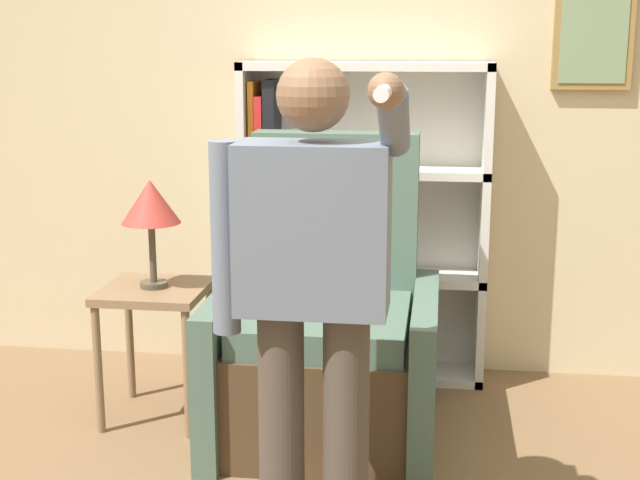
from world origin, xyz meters
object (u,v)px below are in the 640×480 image
Objects in this scene: side_table at (155,310)px; bookcase at (347,221)px; armchair at (327,345)px; table_lamp at (151,205)px; person_standing at (312,280)px.

bookcase is at bearing 40.54° from side_table.
bookcase is at bearing 89.50° from armchair.
bookcase reaches higher than table_lamp.
bookcase is 2.58× the size of side_table.
table_lamp is at bearing -139.46° from bookcase.
person_standing is (0.07, -0.93, 0.54)m from armchair.
person_standing reaches higher than table_lamp.
armchair is 2.67× the size of table_lamp.
bookcase reaches higher than side_table.
bookcase is 1.07m from side_table.
side_table is at bearing 90.00° from table_lamp.
person_standing reaches higher than armchair.
person_standing is at bearing -49.04° from table_lamp.
bookcase is 0.82m from armchair.
bookcase is 1.23× the size of armchair.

